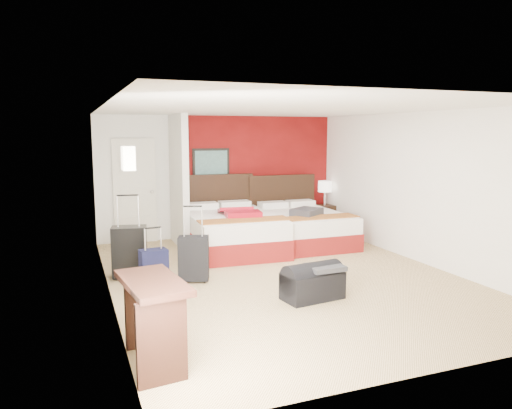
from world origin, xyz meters
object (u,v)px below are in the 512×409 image
bed_right (304,228)px  red_suitcase_open (239,212)px  suitcase_charcoal (194,260)px  suitcase_navy (154,270)px  desk (154,322)px  table_lamp (325,193)px  suitcase_black (130,253)px  duffel_bag (312,284)px  nightstand (324,218)px  bed_left (232,232)px

bed_right → red_suitcase_open: 1.44m
suitcase_charcoal → suitcase_navy: size_ratio=1.23×
bed_right → desk: bearing=-130.4°
bed_right → table_lamp: 1.51m
suitcase_black → bed_right: bearing=29.5°
table_lamp → suitcase_charcoal: size_ratio=0.84×
suitcase_charcoal → duffel_bag: suitcase_charcoal is taller
table_lamp → suitcase_black: 4.97m
bed_right → nightstand: bearing=45.9°
suitcase_black → desk: desk is taller
bed_right → nightstand: (1.00, 1.00, -0.02)m
red_suitcase_open → table_lamp: table_lamp is taller
table_lamp → suitcase_navy: bearing=-146.8°
nightstand → suitcase_black: size_ratio=0.76×
bed_right → nightstand: bed_right is taller
bed_left → red_suitcase_open: (0.10, -0.10, 0.39)m
red_suitcase_open → nightstand: 2.66m
suitcase_navy → bed_left: bearing=38.7°
suitcase_black → table_lamp: bearing=36.8°
desk → duffel_bag: bearing=19.2°
red_suitcase_open → bed_left: bearing=143.9°
bed_right → suitcase_charcoal: (-2.61, -1.66, 0.01)m
bed_left → desk: 4.57m
suitcase_black → desk: 2.92m
bed_right → table_lamp: size_ratio=3.84×
desk → bed_right: bearing=41.5°
suitcase_black → suitcase_charcoal: suitcase_black is taller
suitcase_black → suitcase_navy: suitcase_black is taller
bed_left → table_lamp: (2.48, 1.01, 0.51)m
bed_left → nightstand: bed_left is taller
duffel_bag → suitcase_navy: bearing=139.1°
red_suitcase_open → suitcase_charcoal: size_ratio=1.35×
suitcase_charcoal → nightstand: bearing=55.2°
suitcase_charcoal → duffel_bag: 1.82m
suitcase_charcoal → duffel_bag: size_ratio=0.82×
suitcase_black → desk: size_ratio=0.77×
table_lamp → duffel_bag: (-2.35, -3.96, -0.64)m
suitcase_black → suitcase_navy: size_ratio=1.45×
red_suitcase_open → desk: desk is taller
suitcase_navy → desk: 2.35m
suitcase_black → suitcase_charcoal: (0.85, -0.51, -0.06)m
table_lamp → suitcase_black: (-4.46, -2.15, -0.46)m
bed_left → bed_right: 1.48m
bed_right → red_suitcase_open: red_suitcase_open is taller
suitcase_charcoal → duffel_bag: bearing=-27.2°
suitcase_black → nightstand: bearing=36.8°
table_lamp → suitcase_black: table_lamp is taller
suitcase_charcoal → desk: (-0.97, -2.41, 0.09)m
bed_right → duffel_bag: size_ratio=2.63×
bed_left → nightstand: 2.67m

